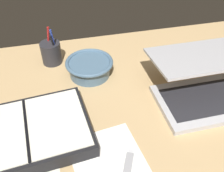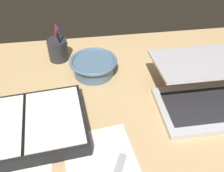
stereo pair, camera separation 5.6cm
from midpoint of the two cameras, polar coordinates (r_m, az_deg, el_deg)
desk_top at (r=79.30cm, az=2.31°, el=-7.49°), size 140.00×100.00×2.00cm
laptop at (r=86.67cm, az=23.23°, el=-1.05°), size 33.92×30.15×13.71cm
bowl at (r=92.61cm, az=-2.49°, el=4.59°), size 17.48×17.48×6.24cm
pen_cup at (r=101.57cm, az=-10.67°, el=8.16°), size 7.74×7.74×15.20cm
planner at (r=76.12cm, az=-17.14°, el=-8.92°), size 36.67×28.16×4.73cm
scissors at (r=73.00cm, az=-13.27°, el=-13.22°), size 12.16×6.28×0.80cm
usb_drive at (r=68.05cm, az=4.41°, el=-17.34°), size 4.52×7.19×1.00cm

